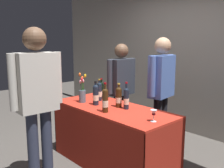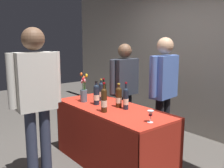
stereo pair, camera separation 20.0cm
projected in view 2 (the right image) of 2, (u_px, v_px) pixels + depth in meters
The scene contains 14 objects.
ground_plane at pixel (112, 164), 3.32m from camera, with size 12.00×12.00×0.00m, color #514C47.
back_partition at pixel (198, 54), 4.22m from camera, with size 7.09×0.12×2.77m, color #9E998E.
tasting_table at pixel (112, 126), 3.23m from camera, with size 1.69×0.70×0.78m.
featured_wine_bottle at pixel (101, 91), 3.52m from camera, with size 0.07×0.07×0.31m.
display_bottle_0 at pixel (104, 100), 2.95m from camera, with size 0.07×0.07×0.36m.
display_bottle_1 at pixel (126, 98), 3.07m from camera, with size 0.07×0.07×0.34m.
display_bottle_2 at pixel (104, 90), 3.65m from camera, with size 0.07×0.07×0.30m.
display_bottle_3 at pixel (119, 97), 3.16m from camera, with size 0.08×0.08×0.31m.
display_bottle_4 at pixel (96, 94), 3.29m from camera, with size 0.08×0.08×0.32m.
wine_glass_near_vendor at pixel (151, 114), 2.59m from camera, with size 0.07×0.07×0.13m.
flower_vase at pixel (84, 93), 3.44m from camera, with size 0.09×0.10×0.41m.
vendor_presenter at pixel (164, 86), 3.48m from camera, with size 0.27×0.58×1.66m.
vendor_assistant at pixel (124, 85), 3.90m from camera, with size 0.23×0.59×1.57m.
taster_foreground_right at pixel (36, 93), 2.70m from camera, with size 0.24×0.58×1.76m.
Camera 2 is at (2.41, -1.93, 1.63)m, focal length 40.22 mm.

